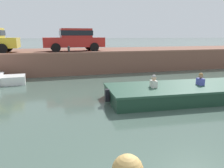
# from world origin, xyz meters

# --- Properties ---
(ground_plane) EXTENTS (400.00, 400.00, 0.00)m
(ground_plane) POSITION_xyz_m (0.00, 6.04, 0.00)
(ground_plane) COLOR #42564C
(far_quay_wall) EXTENTS (60.00, 6.00, 1.40)m
(far_quay_wall) POSITION_xyz_m (0.00, 15.07, 0.70)
(far_quay_wall) COLOR brown
(far_quay_wall) RESTS_ON ground
(far_wall_coping) EXTENTS (60.00, 0.24, 0.08)m
(far_wall_coping) POSITION_xyz_m (0.00, 12.19, 1.44)
(far_wall_coping) COLOR #925F4C
(far_wall_coping) RESTS_ON far_quay_wall
(motorboat_passing) EXTENTS (7.05, 2.68, 1.03)m
(motorboat_passing) POSITION_xyz_m (3.28, 5.70, 0.28)
(motorboat_passing) COLOR #193828
(motorboat_passing) RESTS_ON ground
(car_left_inner_red) EXTENTS (4.16, 2.02, 1.54)m
(car_left_inner_red) POSITION_xyz_m (-0.19, 13.96, 2.25)
(car_left_inner_red) COLOR #B2231E
(car_left_inner_red) RESTS_ON far_quay_wall
(mooring_bollard_mid) EXTENTS (0.15, 0.15, 0.44)m
(mooring_bollard_mid) POSITION_xyz_m (-0.74, 12.32, 1.64)
(mooring_bollard_mid) COLOR #2D2B28
(mooring_bollard_mid) RESTS_ON far_quay_wall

